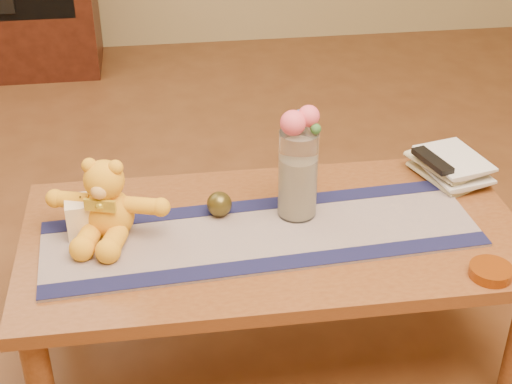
{
  "coord_description": "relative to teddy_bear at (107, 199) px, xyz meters",
  "views": [
    {
      "loc": [
        -0.29,
        -1.72,
        1.64
      ],
      "look_at": [
        -0.05,
        0.0,
        0.58
      ],
      "focal_mm": 52.91,
      "sensor_mm": 36.0,
      "label": 1
    }
  ],
  "objects": [
    {
      "name": "teddy_bear",
      "position": [
        0.0,
        0.0,
        0.0
      ],
      "size": [
        0.38,
        0.35,
        0.22
      ],
      "primitive_type": null,
      "rotation": [
        0.0,
        0.0,
        -0.29
      ],
      "color": "#F5A81F",
      "rests_on": "persian_runner"
    },
    {
      "name": "pillar_candle",
      "position": [
        -0.07,
        0.01,
        -0.06
      ],
      "size": [
        0.1,
        0.1,
        0.11
      ],
      "primitive_type": "cube",
      "rotation": [
        0.0,
        0.0,
        0.09
      ],
      "color": "#FFE4BB",
      "rests_on": "persian_runner"
    },
    {
      "name": "table_leg_br",
      "position": [
        1.09,
        0.25,
        -0.36
      ],
      "size": [
        0.07,
        0.07,
        0.41
      ],
      "primitive_type": "cylinder",
      "color": "#5F3116",
      "rests_on": "floor"
    },
    {
      "name": "book_upper",
      "position": [
        0.95,
        0.15,
        -0.07
      ],
      "size": [
        0.24,
        0.27,
        0.02
      ],
      "primitive_type": "imported",
      "rotation": [
        0.0,
        0.0,
        0.39
      ],
      "color": "beige",
      "rests_on": "book_lower"
    },
    {
      "name": "rose_left",
      "position": [
        0.51,
        0.01,
        0.19
      ],
      "size": [
        0.07,
        0.07,
        0.07
      ],
      "primitive_type": "sphere",
      "color": "#ED5368",
      "rests_on": "glass_vase"
    },
    {
      "name": "coffee_table_top",
      "position": [
        0.45,
        -0.04,
        -0.14
      ],
      "size": [
        1.4,
        0.7,
        0.04
      ],
      "primitive_type": "cube",
      "color": "#5F3116",
      "rests_on": "floor"
    },
    {
      "name": "blue_flower_side",
      "position": [
        0.5,
        0.04,
        0.17
      ],
      "size": [
        0.04,
        0.04,
        0.04
      ],
      "primitive_type": "sphere",
      "color": "#5367B4",
      "rests_on": "glass_vase"
    },
    {
      "name": "persian_runner",
      "position": [
        0.41,
        -0.06,
        -0.11
      ],
      "size": [
        1.22,
        0.42,
        0.01
      ],
      "primitive_type": "cube",
      "rotation": [
        0.0,
        0.0,
        0.06
      ],
      "color": "#1C214F",
      "rests_on": "coffee_table_top"
    },
    {
      "name": "glass_vase",
      "position": [
        0.53,
        0.02,
        0.02
      ],
      "size": [
        0.11,
        0.11,
        0.26
      ],
      "primitive_type": "cylinder",
      "color": "silver",
      "rests_on": "persian_runner"
    },
    {
      "name": "runner_border_near",
      "position": [
        0.42,
        -0.21,
        -0.11
      ],
      "size": [
        1.2,
        0.13,
        0.0
      ],
      "primitive_type": "cube",
      "rotation": [
        0.0,
        0.0,
        0.06
      ],
      "color": "#131439",
      "rests_on": "persian_runner"
    },
    {
      "name": "table_leg_bl",
      "position": [
        -0.19,
        0.25,
        -0.36
      ],
      "size": [
        0.07,
        0.07,
        0.41
      ],
      "primitive_type": "cylinder",
      "color": "#5F3116",
      "rests_on": "floor"
    },
    {
      "name": "book_bottom",
      "position": [
        0.96,
        0.14,
        -0.11
      ],
      "size": [
        0.23,
        0.27,
        0.02
      ],
      "primitive_type": "imported",
      "rotation": [
        0.0,
        0.0,
        0.33
      ],
      "color": "beige",
      "rests_on": "coffee_table_top"
    },
    {
      "name": "tv_remote",
      "position": [
        0.96,
        0.13,
        -0.03
      ],
      "size": [
        0.09,
        0.17,
        0.02
      ],
      "primitive_type": "cube",
      "rotation": [
        0.0,
        0.0,
        0.28
      ],
      "color": "black",
      "rests_on": "book_top"
    },
    {
      "name": "bronze_ball",
      "position": [
        0.31,
        0.05,
        -0.07
      ],
      "size": [
        0.08,
        0.08,
        0.07
      ],
      "primitive_type": "sphere",
      "rotation": [
        0.0,
        0.0,
        0.17
      ],
      "color": "#463C17",
      "rests_on": "persian_runner"
    },
    {
      "name": "rose_right",
      "position": [
        0.55,
        0.03,
        0.2
      ],
      "size": [
        0.06,
        0.06,
        0.06
      ],
      "primitive_type": "sphere",
      "color": "#ED5368",
      "rests_on": "glass_vase"
    },
    {
      "name": "blue_flower_back",
      "position": [
        0.54,
        0.06,
        0.18
      ],
      "size": [
        0.04,
        0.04,
        0.04
      ],
      "primitive_type": "sphere",
      "color": "#5367B4",
      "rests_on": "glass_vase"
    },
    {
      "name": "amber_dish",
      "position": [
        0.97,
        -0.33,
        -0.1
      ],
      "size": [
        0.15,
        0.15,
        0.03
      ],
      "primitive_type": "cylinder",
      "rotation": [
        0.0,
        0.0,
        0.39
      ],
      "color": "#BF5914",
      "rests_on": "coffee_table_top"
    },
    {
      "name": "book_top",
      "position": [
        0.97,
        0.14,
        -0.05
      ],
      "size": [
        0.21,
        0.26,
        0.02
      ],
      "primitive_type": "imported",
      "rotation": [
        0.0,
        0.0,
        0.23
      ],
      "color": "beige",
      "rests_on": "book_upper"
    },
    {
      "name": "floor",
      "position": [
        0.45,
        -0.04,
        -0.57
      ],
      "size": [
        5.5,
        5.5,
        0.0
      ],
      "primitive_type": "plane",
      "color": "brown",
      "rests_on": "ground"
    },
    {
      "name": "book_lower",
      "position": [
        0.97,
        0.14,
        -0.09
      ],
      "size": [
        0.2,
        0.25,
        0.02
      ],
      "primitive_type": "imported",
      "rotation": [
        0.0,
        0.0,
        0.19
      ],
      "color": "beige",
      "rests_on": "book_bottom"
    },
    {
      "name": "potpourri_fill",
      "position": [
        0.53,
        0.02,
        -0.02
      ],
      "size": [
        0.09,
        0.09,
        0.18
      ],
      "primitive_type": "cylinder",
      "color": "beige",
      "rests_on": "glass_vase"
    },
    {
      "name": "candle_wick",
      "position": [
        -0.07,
        0.01,
        0.0
      ],
      "size": [
        0.0,
        0.0,
        0.01
      ],
      "primitive_type": "cylinder",
      "rotation": [
        0.0,
        0.0,
        0.09
      ],
      "color": "black",
      "rests_on": "pillar_candle"
    },
    {
      "name": "leaf_sprig",
      "position": [
        0.57,
        0.0,
        0.17
      ],
      "size": [
        0.03,
        0.03,
        0.03
      ],
      "primitive_type": "sphere",
      "color": "#33662D",
      "rests_on": "glass_vase"
    },
    {
      "name": "runner_border_far",
      "position": [
        0.41,
        0.08,
        -0.11
      ],
      "size": [
        1.2,
        0.13,
        0.0
      ],
      "primitive_type": "cube",
      "rotation": [
        0.0,
        0.0,
        0.06
      ],
      "color": "#131439",
      "rests_on": "persian_runner"
    }
  ]
}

